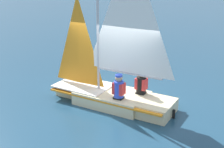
# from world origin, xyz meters

# --- Properties ---
(ground_plane) EXTENTS (260.00, 260.00, 0.00)m
(ground_plane) POSITION_xyz_m (0.00, 0.00, 0.00)
(ground_plane) COLOR navy
(sailboat_main) EXTENTS (3.75, 3.66, 4.91)m
(sailboat_main) POSITION_xyz_m (0.03, 0.03, 0.72)
(sailboat_main) COLOR beige
(sailboat_main) RESTS_ON ground_plane
(sailor_helm) EXTENTS (0.43, 0.42, 1.16)m
(sailor_helm) POSITION_xyz_m (0.54, 0.05, 0.63)
(sailor_helm) COLOR black
(sailor_helm) RESTS_ON ground_plane
(sailor_crew) EXTENTS (0.43, 0.42, 1.16)m
(sailor_crew) POSITION_xyz_m (0.38, 0.83, 0.63)
(sailor_crew) COLOR black
(sailor_crew) RESTS_ON ground_plane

